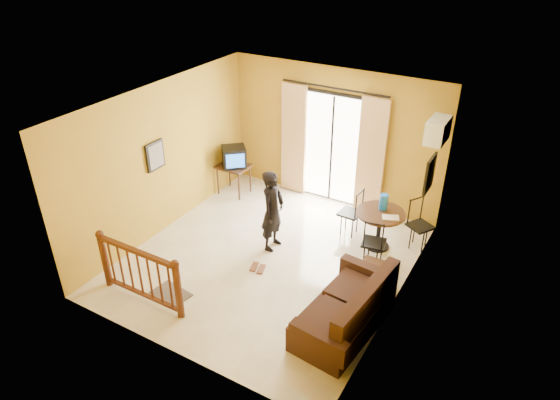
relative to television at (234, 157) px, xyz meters
The scene contains 19 objects.
ground 2.65m from the television, 41.95° to the right, with size 5.00×5.00×0.00m, color beige.
room_shell 2.65m from the television, 41.95° to the right, with size 5.00×5.00×5.00m.
balcony_door 2.04m from the television, 22.00° to the left, with size 2.25×0.14×2.46m.
tv_table 0.29m from the television, behind, with size 0.65×0.54×0.65m.
television is the anchor object (origin of this frame).
picture_left 2.03m from the television, 100.53° to the right, with size 0.05×0.42×0.52m.
dining_table 3.40m from the television, ahead, with size 0.87×0.87×0.72m.
water_jug 3.36m from the television, ahead, with size 0.15×0.15×0.28m, color blue.
serving_tray 3.61m from the television, ahead, with size 0.28×0.18×0.02m, color beige.
dining_chairs 3.54m from the television, ahead, with size 1.74×1.41×0.95m.
air_conditioner 4.17m from the television, ahead, with size 0.31×0.60×0.40m.
botanical_print 4.18m from the television, ahead, with size 0.05×0.50×0.60m.
coffee_table 4.13m from the television, 24.58° to the right, with size 0.50×0.90×0.40m.
bowl 4.11m from the television, 24.58° to the right, with size 0.20×0.20×0.06m, color brown.
sofa 4.57m from the television, 34.90° to the right, with size 1.02×1.90×0.87m.
standing_person 2.18m from the television, 37.49° to the right, with size 0.55×0.36×1.50m, color black.
stair_balustrade 3.66m from the television, 78.67° to the right, with size 1.63×0.13×1.04m.
doormat 3.53m from the television, 73.02° to the right, with size 0.60×0.40×0.02m, color #554A44.
sandals 2.86m from the television, 47.71° to the right, with size 0.31×0.27×0.03m.
Camera 1 is at (3.71, -6.04, 5.23)m, focal length 32.00 mm.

